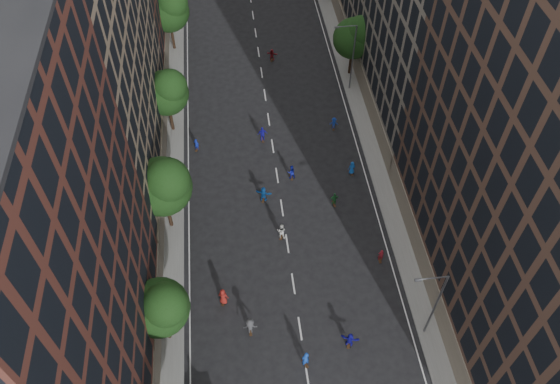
{
  "coord_description": "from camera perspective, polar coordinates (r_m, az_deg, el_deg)",
  "views": [
    {
      "loc": [
        -4.19,
        -7.66,
        43.73
      ],
      "look_at": [
        -0.15,
        27.44,
        2.0
      ],
      "focal_mm": 35.0,
      "sensor_mm": 36.0,
      "label": 1
    }
  ],
  "objects": [
    {
      "name": "ground",
      "position": [
        64.82,
        -1.15,
        7.3
      ],
      "size": [
        240.0,
        240.0,
        0.0
      ],
      "primitive_type": "plane",
      "color": "black",
      "rests_on": "ground"
    },
    {
      "name": "sidewalk_left",
      "position": [
        70.78,
        -11.67,
        10.52
      ],
      "size": [
        4.0,
        105.0,
        0.15
      ],
      "primitive_type": "cube",
      "color": "slate",
      "rests_on": "ground"
    },
    {
      "name": "sidewalk_right",
      "position": [
        72.19,
        7.95,
        12.01
      ],
      "size": [
        4.0,
        105.0,
        0.15
      ],
      "primitive_type": "cube",
      "color": "slate",
      "rests_on": "ground"
    },
    {
      "name": "bldg_left_a",
      "position": [
        37.33,
        -27.18,
        -8.8
      ],
      "size": [
        14.0,
        22.0,
        30.0
      ],
      "primitive_type": "cube",
      "color": "#4E251E",
      "rests_on": "ground"
    },
    {
      "name": "bldg_left_b",
      "position": [
        52.48,
        -22.76,
        15.22
      ],
      "size": [
        14.0,
        26.0,
        34.0
      ],
      "primitive_type": "cube",
      "color": "#826D55",
      "rests_on": "ground"
    },
    {
      "name": "tree_left_1",
      "position": [
        44.36,
        -12.29,
        -11.64
      ],
      "size": [
        4.8,
        4.8,
        8.21
      ],
      "color": "black",
      "rests_on": "ground"
    },
    {
      "name": "tree_left_2",
      "position": [
        50.65,
        -12.07,
        0.73
      ],
      "size": [
        5.6,
        5.6,
        9.45
      ],
      "color": "black",
      "rests_on": "ground"
    },
    {
      "name": "tree_left_3",
      "position": [
        61.17,
        -11.71,
        10.29
      ],
      "size": [
        5.0,
        5.0,
        8.58
      ],
      "color": "black",
      "rests_on": "ground"
    },
    {
      "name": "tree_left_4",
      "position": [
        74.14,
        -11.5,
        18.26
      ],
      "size": [
        5.4,
        5.4,
        9.08
      ],
      "color": "black",
      "rests_on": "ground"
    },
    {
      "name": "tree_right_a",
      "position": [
        69.11,
        7.88,
        15.81
      ],
      "size": [
        5.0,
        5.0,
        8.39
      ],
      "color": "black",
      "rests_on": "ground"
    },
    {
      "name": "streetlamp_near",
      "position": [
        45.67,
        15.81,
        -11.04
      ],
      "size": [
        2.64,
        0.22,
        9.06
      ],
      "color": "#595B60",
      "rests_on": "ground"
    },
    {
      "name": "streetlamp_far",
      "position": [
        66.88,
        7.47,
        14.08
      ],
      "size": [
        2.64,
        0.22,
        9.06
      ],
      "color": "#595B60",
      "rests_on": "ground"
    },
    {
      "name": "skater_1",
      "position": [
        46.58,
        2.69,
        -17.03
      ],
      "size": [
        0.83,
        0.71,
        1.94
      ],
      "primitive_type": "imported",
      "rotation": [
        0.0,
        0.0,
        3.56
      ],
      "color": "#1643B6",
      "rests_on": "ground"
    },
    {
      "name": "skater_5",
      "position": [
        47.7,
        7.3,
        -15.09
      ],
      "size": [
        1.65,
        1.02,
        1.7
      ],
      "primitive_type": "imported",
      "rotation": [
        0.0,
        0.0,
        2.78
      ],
      "color": "#161295",
      "rests_on": "ground"
    },
    {
      "name": "skater_6",
      "position": [
        49.35,
        -5.96,
        -10.83
      ],
      "size": [
        1.09,
        0.92,
        1.91
      ],
      "primitive_type": "imported",
      "rotation": [
        0.0,
        0.0,
        2.75
      ],
      "color": "maroon",
      "rests_on": "ground"
    },
    {
      "name": "skater_7",
      "position": [
        52.47,
        10.48,
        -6.53
      ],
      "size": [
        0.57,
        0.4,
        1.51
      ],
      "primitive_type": "imported",
      "rotation": [
        0.0,
        0.0,
        3.08
      ],
      "color": "maroon",
      "rests_on": "ground"
    },
    {
      "name": "skater_8",
      "position": [
        53.01,
        0.15,
        -4.12
      ],
      "size": [
        1.08,
        0.97,
        1.84
      ],
      "primitive_type": "imported",
      "rotation": [
        0.0,
        0.0,
        2.78
      ],
      "color": "silver",
      "rests_on": "ground"
    },
    {
      "name": "skater_9",
      "position": [
        47.81,
        -3.14,
        -13.87
      ],
      "size": [
        1.26,
        0.75,
        1.93
      ],
      "primitive_type": "imported",
      "rotation": [
        0.0,
        0.0,
        3.12
      ],
      "color": "#3D3E42",
      "rests_on": "ground"
    },
    {
      "name": "skater_10",
      "position": [
        55.92,
        5.7,
        -0.76
      ],
      "size": [
        0.97,
        0.48,
        1.59
      ],
      "primitive_type": "imported",
      "rotation": [
        0.0,
        0.0,
        3.24
      ],
      "color": "#216E32",
      "rests_on": "ground"
    },
    {
      "name": "skater_11",
      "position": [
        55.93,
        -1.74,
        -0.25
      ],
      "size": [
        1.78,
        1.1,
        1.83
      ],
      "primitive_type": "imported",
      "rotation": [
        0.0,
        0.0,
        2.79
      ],
      "color": "#134A9D",
      "rests_on": "ground"
    },
    {
      "name": "skater_12",
      "position": [
        58.99,
        7.52,
        2.5
      ],
      "size": [
        0.86,
        0.63,
        1.62
      ],
      "primitive_type": "imported",
      "rotation": [
        0.0,
        0.0,
        3.29
      ],
      "color": "#154EAF",
      "rests_on": "ground"
    },
    {
      "name": "skater_13",
      "position": [
        61.73,
        -8.73,
        4.92
      ],
      "size": [
        0.66,
        0.55,
        1.53
      ],
      "primitive_type": "imported",
      "rotation": [
        0.0,
        0.0,
        2.74
      ],
      "color": "#13259B",
      "rests_on": "ground"
    },
    {
      "name": "skater_14",
      "position": [
        58.0,
        1.18,
        2.08
      ],
      "size": [
        0.9,
        0.73,
        1.74
      ],
      "primitive_type": "imported",
      "rotation": [
        0.0,
        0.0,
        3.23
      ],
      "color": "#131B9F",
      "rests_on": "ground"
    },
    {
      "name": "skater_15",
      "position": [
        63.85,
        5.64,
        7.14
      ],
      "size": [
        1.05,
        0.71,
        1.49
      ],
      "primitive_type": "imported",
      "rotation": [
        0.0,
        0.0,
        2.97
      ],
      "color": "#1333A1",
      "rests_on": "ground"
    },
    {
      "name": "skater_16",
      "position": [
        61.97,
        -1.84,
        6.05
      ],
      "size": [
        1.14,
        0.52,
        1.89
      ],
      "primitive_type": "imported",
      "rotation": [
        0.0,
        0.0,
        3.2
      ],
      "color": "#1B16B5",
      "rests_on": "ground"
    },
    {
      "name": "skater_17",
      "position": [
        73.74,
        -0.84,
        14.12
      ],
      "size": [
        1.53,
        0.92,
        1.57
      ],
      "primitive_type": "imported",
      "rotation": [
        0.0,
        0.0,
        2.81
      ],
      "color": "maroon",
      "rests_on": "ground"
    }
  ]
}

